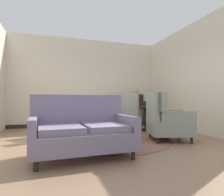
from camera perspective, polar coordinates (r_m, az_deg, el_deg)
ground at (r=4.27m, az=-0.69°, el=-12.75°), size 8.19×8.19×0.00m
wall_back at (r=7.07m, az=-7.47°, el=4.49°), size 5.42×0.08×3.08m
wall_right at (r=6.24m, az=20.76°, el=5.27°), size 0.08×4.10×3.08m
baseboard_back at (r=7.03m, az=-7.42°, el=-7.58°), size 5.26×0.03×0.12m
area_rug at (r=4.55m, az=-1.79°, el=-11.93°), size 2.91×2.91×0.01m
coffee_table at (r=4.40m, az=0.26°, el=-6.53°), size 0.95×0.95×0.53m
porcelain_vase at (r=4.39m, az=0.01°, el=-3.26°), size 0.14×0.14×0.36m
settee at (r=3.16m, az=-8.70°, el=-9.57°), size 1.61×0.99×0.98m
armchair_beside_settee at (r=5.69m, az=3.82°, el=-5.20°), size 1.18×1.19×1.10m
armchair_far_left at (r=4.53m, az=15.41°, el=-6.40°), size 1.04×1.01×1.06m
armchair_back_corner at (r=5.16m, az=-13.76°, el=-5.88°), size 1.11×1.11×0.97m
side_table at (r=5.93m, az=9.79°, el=-5.20°), size 0.54×0.54×0.71m
sideboard at (r=7.25m, az=6.27°, el=-3.85°), size 0.98×0.39×1.13m
gramophone at (r=7.18m, az=6.93°, el=1.28°), size 0.43×0.53×0.55m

